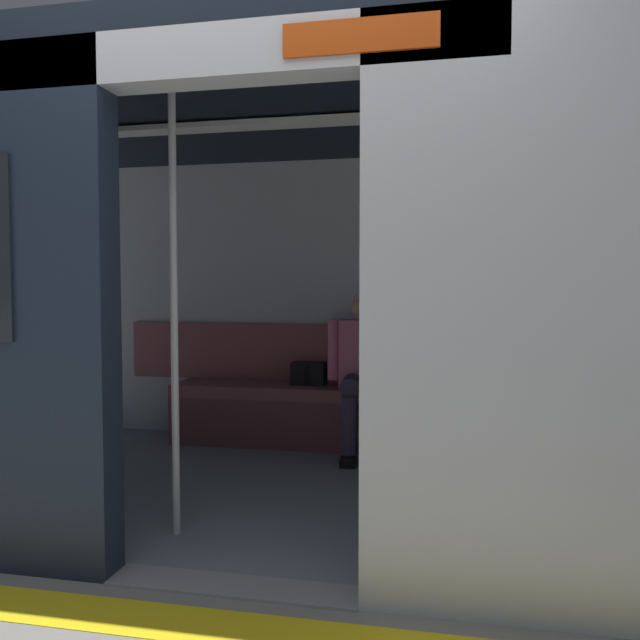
# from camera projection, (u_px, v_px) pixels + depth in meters

# --- Properties ---
(ground_plane) EXTENTS (60.00, 60.00, 0.00)m
(ground_plane) POSITION_uv_depth(u_px,v_px,m) (233.00, 588.00, 2.57)
(ground_plane) COLOR gray
(platform_edge_strip) EXTENTS (8.00, 0.24, 0.01)m
(platform_edge_strip) POSITION_uv_depth(u_px,v_px,m) (205.00, 626.00, 2.27)
(platform_edge_strip) COLOR yellow
(platform_edge_strip) RESTS_ON ground_plane
(train_car) EXTENTS (6.40, 2.77, 2.31)m
(train_car) POSITION_uv_depth(u_px,v_px,m) (291.00, 230.00, 3.70)
(train_car) COLOR silver
(train_car) RESTS_ON ground_plane
(bench_seat) EXTENTS (2.53, 0.44, 0.46)m
(bench_seat) POSITION_uv_depth(u_px,v_px,m) (336.00, 402.00, 4.76)
(bench_seat) COLOR #935156
(bench_seat) RESTS_ON ground_plane
(person_seated) EXTENTS (0.55, 0.70, 1.19)m
(person_seated) POSITION_uv_depth(u_px,v_px,m) (365.00, 359.00, 4.65)
(person_seated) COLOR pink
(person_seated) RESTS_ON ground_plane
(handbag) EXTENTS (0.26, 0.15, 0.17)m
(handbag) POSITION_uv_depth(u_px,v_px,m) (308.00, 374.00, 4.88)
(handbag) COLOR black
(handbag) RESTS_ON bench_seat
(book) EXTENTS (0.20, 0.25, 0.03)m
(book) POSITION_uv_depth(u_px,v_px,m) (418.00, 388.00, 4.65)
(book) COLOR #26598C
(book) RESTS_ON bench_seat
(grab_pole_door) EXTENTS (0.04, 0.04, 2.17)m
(grab_pole_door) POSITION_uv_depth(u_px,v_px,m) (174.00, 312.00, 3.06)
(grab_pole_door) COLOR silver
(grab_pole_door) RESTS_ON ground_plane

